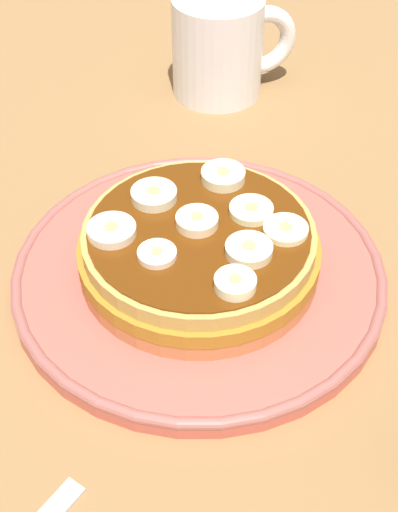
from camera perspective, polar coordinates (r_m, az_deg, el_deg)
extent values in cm
cube|color=olive|center=(54.57, 0.00, -2.99)|extent=(140.00, 140.00, 3.00)
cylinder|color=#CC594C|center=(53.04, 0.00, -1.41)|extent=(27.40, 27.40, 1.25)
torus|color=#965750|center=(52.73, 0.00, -1.08)|extent=(27.46, 27.46, 0.88)
cylinder|color=#C07947|center=(52.24, 0.04, -0.40)|extent=(17.35, 17.35, 1.21)
cylinder|color=#A97322|center=(51.53, 0.01, 0.70)|extent=(17.42, 17.42, 1.21)
cylinder|color=tan|center=(50.12, -0.16, 1.07)|extent=(16.56, 16.56, 1.21)
cylinder|color=#592B0A|center=(50.08, 0.00, 2.08)|extent=(15.70, 15.70, 0.16)
cylinder|color=#FEE4B2|center=(50.23, 0.01, 2.79)|extent=(3.02, 3.02, 0.89)
cylinder|color=tan|center=(49.92, 0.01, 3.22)|extent=(0.84, 0.84, 0.08)
cylinder|color=beige|center=(48.14, 3.99, 0.45)|extent=(3.23, 3.23, 0.85)
cylinder|color=tan|center=(47.82, 4.01, 0.85)|extent=(0.91, 0.91, 0.08)
cylinder|color=beige|center=(52.51, -3.60, 4.82)|extent=(3.38, 3.38, 0.91)
cylinder|color=tan|center=(52.20, -3.63, 5.25)|extent=(0.95, 0.95, 0.08)
cylinder|color=#F6E2C0|center=(49.86, -6.96, 1.98)|extent=(3.42, 3.42, 0.82)
cylinder|color=tan|center=(49.56, -7.00, 2.37)|extent=(0.96, 0.96, 0.08)
cylinder|color=beige|center=(54.20, 1.92, 6.35)|extent=(3.34, 3.34, 0.96)
cylinder|color=tan|center=(53.89, 1.94, 6.79)|extent=(0.94, 0.94, 0.08)
cylinder|color=#F9EDBD|center=(45.80, 2.90, -2.23)|extent=(2.76, 2.76, 0.92)
cylinder|color=tan|center=(45.45, 2.92, -1.79)|extent=(0.77, 0.77, 0.08)
cylinder|color=#EFEFB3|center=(51.39, 4.17, 3.61)|extent=(3.18, 3.18, 0.68)
cylinder|color=tan|center=(51.15, 4.20, 3.94)|extent=(0.89, 0.89, 0.08)
cylinder|color=#FDE4C3|center=(47.97, -3.36, 0.11)|extent=(2.67, 2.67, 0.62)
cylinder|color=tan|center=(47.73, -3.37, 0.41)|extent=(0.75, 0.75, 0.08)
cylinder|color=#FDF4B9|center=(50.07, 6.89, 2.05)|extent=(3.18, 3.18, 0.62)
cylinder|color=tan|center=(49.84, 6.93, 2.35)|extent=(0.89, 0.89, 0.08)
cylinder|color=white|center=(72.61, 1.48, 16.31)|extent=(8.84, 8.84, 9.72)
cylinder|color=black|center=(70.91, 1.54, 19.10)|extent=(7.52, 7.52, 0.58)
torus|color=white|center=(74.05, 5.05, 16.73)|extent=(7.03, 1.59, 7.03)
cube|color=silver|center=(43.32, -11.30, -18.94)|extent=(3.53, 3.15, 0.50)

